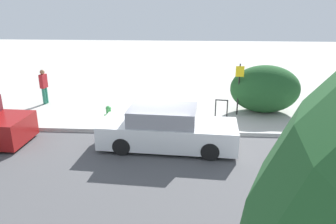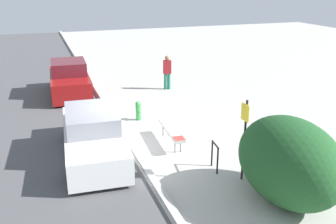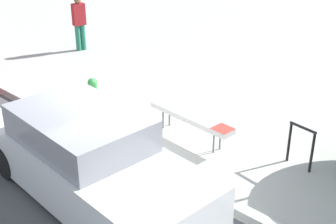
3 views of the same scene
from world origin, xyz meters
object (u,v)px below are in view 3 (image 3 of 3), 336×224
Objects in this scene: fire_hydrant at (93,93)px; pedestrian at (79,22)px; bike_rack at (301,142)px; bench at (191,118)px; parked_car_near at (88,159)px.

pedestrian is at bearing 146.20° from fire_hydrant.
bike_rack is 4.81m from fire_hydrant.
bike_rack is 8.63m from pedestrian.
pedestrian is (-3.78, 2.53, 0.50)m from fire_hydrant.
bench is 2.21m from bike_rack.
pedestrian is (-8.48, 1.53, 0.41)m from bike_rack.
bench is at bearing 93.72° from parked_car_near.
fire_hydrant is at bearing -168.01° from bike_rack.
fire_hydrant is (-4.70, -1.00, -0.09)m from bike_rack.
parked_car_near reaches higher than fire_hydrant.
bench is 2.49× the size of bike_rack.
bench is 6.68m from pedestrian.
fire_hydrant is at bearing 67.19° from pedestrian.
bench is 2.69× the size of fire_hydrant.
fire_hydrant is 4.57m from pedestrian.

